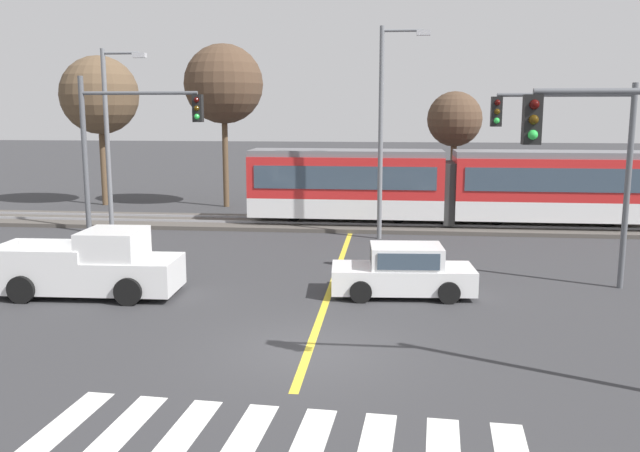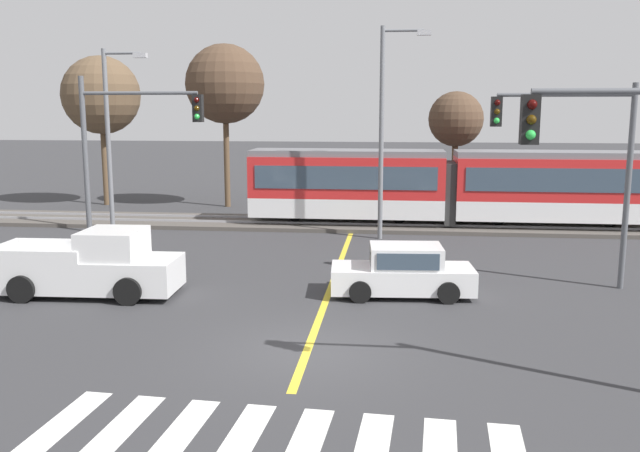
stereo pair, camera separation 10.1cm
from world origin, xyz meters
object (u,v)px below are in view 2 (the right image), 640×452
Objects in this scene: street_lamp_centre at (386,121)px; bare_tree_west at (225,84)px; light_rail_tram at (449,184)px; pickup_truck at (92,267)px; bare_tree_east at (456,120)px; traffic_light_mid_left at (123,145)px; bare_tree_far_west at (101,95)px; traffic_light_mid_right at (582,152)px; sedan_crossing at (403,272)px; street_lamp_west at (112,131)px.

street_lamp_centre is 12.72m from bare_tree_west.
light_rail_tram reaches higher than pickup_truck.
bare_tree_east is at bearing -1.46° from bare_tree_west.
traffic_light_mid_left is 17.13m from bare_tree_far_west.
traffic_light_mid_right is (14.55, 2.52, 3.36)m from pickup_truck.
sedan_crossing is at bearing -163.67° from traffic_light_mid_right.
traffic_light_mid_left is at bearing 166.13° from sedan_crossing.
pickup_truck is (-11.42, -12.88, -1.21)m from light_rail_tram.
bare_tree_west reaches higher than traffic_light_mid_left.
bare_tree_west is (-0.34, 15.32, 2.52)m from traffic_light_mid_left.
pickup_truck is at bearing -70.99° from street_lamp_west.
street_lamp_west is at bearing -63.86° from bare_tree_far_west.
street_lamp_centre is (8.71, 6.58, 0.68)m from traffic_light_mid_left.
street_lamp_west is at bearing 116.34° from traffic_light_mid_left.
bare_tree_west is at bearing 135.98° from street_lamp_centre.
street_lamp_centre is at bearing 94.65° from sedan_crossing.
traffic_light_mid_left is (-11.63, -9.59, 2.26)m from light_rail_tram.
pickup_truck is at bearing -131.56° from light_rail_tram.
sedan_crossing is at bearing -99.38° from bare_tree_east.
street_lamp_west is at bearing -177.93° from street_lamp_centre.
pickup_truck is at bearing -123.46° from bare_tree_east.
bare_tree_far_west is 7.20m from bare_tree_west.
light_rail_tram is at bearing 45.84° from street_lamp_centre.
pickup_truck reaches higher than sedan_crossing.
street_lamp_west is at bearing 158.74° from traffic_light_mid_right.
traffic_light_mid_right is 14.77m from traffic_light_mid_left.
bare_tree_east is (12.09, 18.29, 4.07)m from pickup_truck.
traffic_light_mid_right is at bearing -50.55° from street_lamp_centre.
light_rail_tram is 15.24m from traffic_light_mid_left.
bare_tree_far_west reaches higher than sedan_crossing.
traffic_light_mid_left is (-9.43, 2.33, 3.61)m from sedan_crossing.
traffic_light_mid_left is 6.87m from street_lamp_west.
bare_tree_far_west is 19.86m from bare_tree_east.
street_lamp_west is (-3.26, 9.45, 3.71)m from pickup_truck.
light_rail_tram is at bearing -97.01° from bare_tree_east.
traffic_light_mid_right is 0.69× the size of bare_tree_west.
bare_tree_far_west is (-22.28, 16.04, 2.04)m from traffic_light_mid_right.
street_lamp_west is 11.77m from street_lamp_centre.
traffic_light_mid_left is (-14.75, 0.77, 0.10)m from traffic_light_mid_right.
bare_tree_west is (2.70, 9.17, 2.28)m from street_lamp_west.
sedan_crossing is 18.07m from bare_tree_east.
street_lamp_centre is at bearing 49.27° from pickup_truck.
traffic_light_mid_left is 19.41m from bare_tree_east.
sedan_crossing is at bearing -34.22° from street_lamp_west.
light_rail_tram is at bearing 13.17° from street_lamp_west.
traffic_light_mid_right is at bearing 9.83° from pickup_truck.
bare_tree_east is at bearing 80.62° from sedan_crossing.
street_lamp_centre is at bearing 129.45° from traffic_light_mid_right.
light_rail_tram is at bearing -16.52° from bare_tree_far_west.
street_lamp_centre is (-2.92, -3.01, 2.94)m from light_rail_tram.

